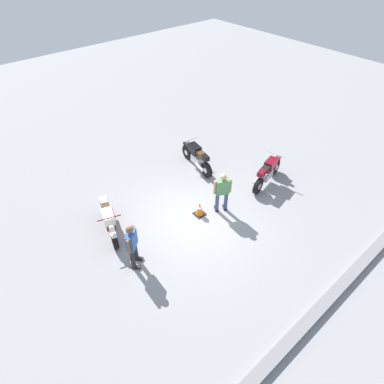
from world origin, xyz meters
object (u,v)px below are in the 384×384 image
Objects in this scene: person_in_blue_shirt at (132,244)px; motorcycle_black_cruiser at (197,157)px; traffic_cone at (200,209)px; motorcycle_cream_vintage at (109,220)px; motorcycle_maroon_cruiser at (267,172)px; person_in_green_shirt at (222,191)px.

motorcycle_black_cruiser is at bearing 75.82° from person_in_blue_shirt.
motorcycle_black_cruiser is at bearing -129.08° from traffic_cone.
motorcycle_cream_vintage is 1.21× the size of person_in_blue_shirt.
motorcycle_black_cruiser is 1.01× the size of motorcycle_maroon_cruiser.
person_in_green_shirt reaches higher than motorcycle_cream_vintage.
traffic_cone is (-2.70, 1.30, -0.23)m from motorcycle_cream_vintage.
motorcycle_cream_vintage is 3.00m from traffic_cone.
motorcycle_maroon_cruiser is (-1.37, 2.48, 0.00)m from motorcycle_black_cruiser.
motorcycle_black_cruiser is 2.67m from person_in_green_shirt.
motorcycle_cream_vintage is at bearing 150.75° from motorcycle_maroon_cruiser.
person_in_green_shirt reaches higher than motorcycle_maroon_cruiser.
motorcycle_black_cruiser is 5.15m from person_in_blue_shirt.
motorcycle_maroon_cruiser is 2.40m from person_in_green_shirt.
motorcycle_cream_vintage reaches higher than traffic_cone.
person_in_blue_shirt is at bearing 119.58° from person_in_green_shirt.
motorcycle_maroon_cruiser is at bearing 92.28° from motorcycle_cream_vintage.
person_in_blue_shirt is 2.97× the size of traffic_cone.
motorcycle_black_cruiser is (-4.41, -0.82, 0.03)m from motorcycle_cream_vintage.
motorcycle_maroon_cruiser reaches higher than motorcycle_cream_vintage.
person_in_green_shirt is at bearing 165.83° from motorcycle_maroon_cruiser.
person_in_green_shirt is at bearing 155.05° from traffic_cone.
motorcycle_black_cruiser is 1.32× the size of person_in_green_shirt.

